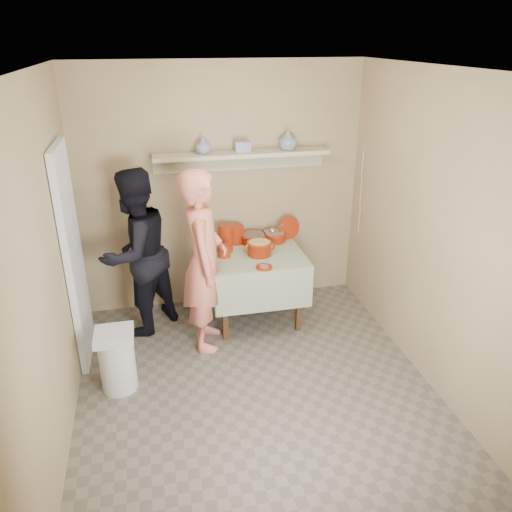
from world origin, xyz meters
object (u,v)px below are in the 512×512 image
object	(u,v)px
person_cook	(204,261)
trash_bin	(117,360)
serving_table	(254,262)
cazuela_rice	(259,247)
person_helper	(136,253)

from	to	relation	value
person_cook	trash_bin	world-z (taller)	person_cook
person_cook	trash_bin	bearing A→B (deg)	132.21
serving_table	cazuela_rice	world-z (taller)	cazuela_rice
trash_bin	person_helper	bearing A→B (deg)	77.50
trash_bin	serving_table	bearing A→B (deg)	33.73
cazuela_rice	trash_bin	bearing A→B (deg)	-149.59
serving_table	trash_bin	distance (m)	1.72
serving_table	cazuela_rice	xyz separation A→B (m)	(0.03, -0.09, 0.20)
cazuela_rice	trash_bin	size ratio (longest dim) A/B	0.59
serving_table	cazuela_rice	size ratio (longest dim) A/B	2.95
person_helper	serving_table	bearing A→B (deg)	135.74
person_helper	trash_bin	bearing A→B (deg)	34.27
person_cook	cazuela_rice	bearing A→B (deg)	-54.47
person_cook	trash_bin	xyz separation A→B (m)	(-0.83, -0.54, -0.59)
person_helper	cazuela_rice	size ratio (longest dim) A/B	5.12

